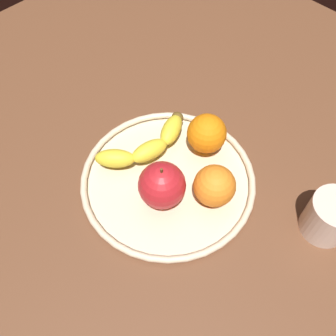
{
  "coord_description": "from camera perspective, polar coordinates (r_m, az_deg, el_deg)",
  "views": [
    {
      "loc": [
        -26.68,
        -26.71,
        61.47
      ],
      "look_at": [
        0.0,
        0.0,
        4.8
      ],
      "focal_mm": 40.49,
      "sensor_mm": 36.0,
      "label": 1
    }
  ],
  "objects": [
    {
      "name": "fruit_bowl",
      "position": [
        0.71,
        0.0,
        -1.73
      ],
      "size": [
        32.84,
        32.84,
        1.8
      ],
      "color": "beige",
      "rests_on": "ground_plane"
    },
    {
      "name": "ambient_mug",
      "position": [
        0.7,
        23.24,
        -6.65
      ],
      "size": [
        11.62,
        8.13,
        8.12
      ],
      "color": "beige",
      "rests_on": "ground_plane"
    },
    {
      "name": "apple",
      "position": [
        0.65,
        -0.92,
        -2.61
      ],
      "size": [
        8.34,
        8.34,
        9.14
      ],
      "color": "red",
      "rests_on": "fruit_bowl"
    },
    {
      "name": "ground_plane",
      "position": [
        0.74,
        0.0,
        -2.93
      ],
      "size": [
        140.13,
        140.13,
        4.0
      ],
      "primitive_type": "cube",
      "color": "brown"
    },
    {
      "name": "banana",
      "position": [
        0.73,
        -3.17,
        3.52
      ],
      "size": [
        20.82,
        9.74,
        3.56
      ],
      "rotation": [
        0.0,
        0.0,
        -0.21
      ],
      "color": "yellow",
      "rests_on": "fruit_bowl"
    },
    {
      "name": "orange_front_left",
      "position": [
        0.72,
        6.01,
        5.07
      ],
      "size": [
        7.58,
        7.58,
        7.58
      ],
      "primitive_type": "sphere",
      "color": "orange",
      "rests_on": "fruit_bowl"
    },
    {
      "name": "orange_front_right",
      "position": [
        0.66,
        7.02,
        -2.67
      ],
      "size": [
        7.44,
        7.44,
        7.44
      ],
      "primitive_type": "sphere",
      "color": "orange",
      "rests_on": "fruit_bowl"
    }
  ]
}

